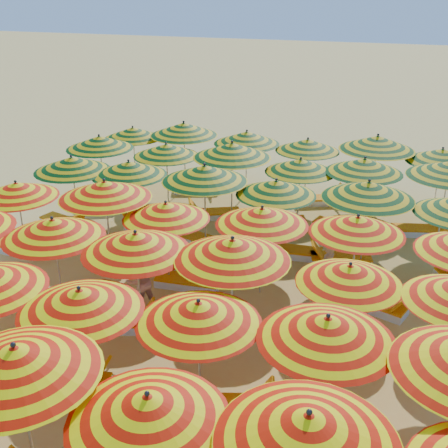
{
  "coord_description": "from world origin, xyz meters",
  "views": [
    {
      "loc": [
        3.94,
        -12.33,
        7.61
      ],
      "look_at": [
        0.0,
        0.5,
        1.6
      ],
      "focal_mm": 45.0,
      "sensor_mm": 36.0,
      "label": 1
    }
  ],
  "objects_px": {
    "umbrella_10": "(327,329)",
    "lounger_21": "(213,214)",
    "lounger_13": "(189,282)",
    "umbrella_18": "(17,190)",
    "lounger_24": "(421,230)",
    "umbrella_33": "(301,166)",
    "umbrella_9": "(199,313)",
    "umbrella_34": "(364,166)",
    "umbrella_14": "(136,243)",
    "lounger_19": "(339,259)",
    "umbrella_36": "(133,133)",
    "umbrella_22": "(357,225)",
    "umbrella_32": "(232,150)",
    "umbrella_26": "(205,173)",
    "lounger_27": "(320,200)",
    "umbrella_37": "(184,129)",
    "lounger_15": "(65,223)",
    "umbrella_4": "(308,429)",
    "lounger_6": "(70,382)",
    "lounger_7": "(230,408)",
    "lounger_26": "(198,188)",
    "umbrella_38": "(247,138)",
    "umbrella_40": "(377,143)",
    "umbrella_13": "(53,228)",
    "umbrella_30": "(99,142)",
    "beachgoer_a": "(327,269)",
    "lounger_23": "(341,227)",
    "lounger_25": "(123,180)",
    "umbrella_39": "(308,145)",
    "umbrella_20": "(166,211)",
    "lounger_14": "(374,304)",
    "umbrella_8": "(80,300)",
    "umbrella_25": "(129,169)",
    "lounger_28": "(356,203)",
    "umbrella_3": "(148,408)",
    "umbrella_19": "(105,190)",
    "umbrella_27": "(276,188)",
    "lounger_22": "(278,222)",
    "umbrella_41": "(442,155)",
    "umbrella_28": "(368,190)",
    "lounger_18": "(291,251)",
    "umbrella_31": "(166,150)",
    "umbrella_15": "(232,250)",
    "umbrella_21": "(262,216)",
    "umbrella_16": "(350,274)",
    "lounger_8": "(290,421)",
    "lounger_16": "(151,227)",
    "lounger_17": "(189,236)",
    "umbrella_24": "(72,164)"
  },
  "relations": [
    {
      "from": "umbrella_14",
      "to": "lounger_19",
      "type": "distance_m",
      "value": 6.5
    },
    {
      "from": "umbrella_19",
      "to": "lounger_26",
      "type": "bearing_deg",
      "value": 86.74
    },
    {
      "from": "umbrella_39",
      "to": "lounger_25",
      "type": "bearing_deg",
      "value": -177.84
    },
    {
      "from": "umbrella_3",
      "to": "lounger_27",
      "type": "bearing_deg",
      "value": 87.66
    },
    {
      "from": "umbrella_37",
      "to": "umbrella_41",
      "type": "relative_size",
      "value": 1.15
    },
    {
      "from": "umbrella_10",
      "to": "lounger_21",
      "type": "bearing_deg",
      "value": 119.11
    },
    {
      "from": "umbrella_3",
      "to": "lounger_13",
      "type": "height_order",
      "value": "umbrella_3"
    },
    {
      "from": "umbrella_19",
      "to": "umbrella_27",
      "type": "distance_m",
      "value": 4.7
    },
    {
      "from": "umbrella_13",
      "to": "umbrella_30",
      "type": "bearing_deg",
      "value": 110.31
    },
    {
      "from": "umbrella_4",
      "to": "lounger_21",
      "type": "xyz_separation_m",
      "value": [
        -4.91,
        11.12,
        -2.16
      ]
    },
    {
      "from": "lounger_24",
      "to": "umbrella_33",
      "type": "bearing_deg",
      "value": 175.06
    },
    {
      "from": "umbrella_9",
      "to": "beachgoer_a",
      "type": "height_order",
      "value": "umbrella_9"
    },
    {
      "from": "umbrella_36",
      "to": "lounger_21",
      "type": "xyz_separation_m",
      "value": [
        3.97,
        -2.32,
        -1.91
      ]
    },
    {
      "from": "umbrella_20",
      "to": "umbrella_30",
      "type": "distance_m",
      "value": 6.65
    },
    {
      "from": "lounger_13",
      "to": "lounger_25",
      "type": "bearing_deg",
      "value": 125.65
    },
    {
      "from": "umbrella_4",
      "to": "lounger_16",
      "type": "distance_m",
      "value": 11.67
    },
    {
      "from": "umbrella_22",
      "to": "umbrella_32",
      "type": "relative_size",
      "value": 0.97
    },
    {
      "from": "umbrella_10",
      "to": "lounger_27",
      "type": "height_order",
      "value": "umbrella_10"
    },
    {
      "from": "lounger_6",
      "to": "beachgoer_a",
      "type": "height_order",
      "value": "beachgoer_a"
    },
    {
      "from": "lounger_23",
      "to": "lounger_25",
      "type": "distance_m",
      "value": 8.99
    },
    {
      "from": "umbrella_37",
      "to": "lounger_15",
      "type": "bearing_deg",
      "value": -118.95
    },
    {
      "from": "umbrella_15",
      "to": "umbrella_41",
      "type": "xyz_separation_m",
      "value": [
        4.55,
        8.92,
        -0.17
      ]
    },
    {
      "from": "umbrella_4",
      "to": "lounger_6",
      "type": "relative_size",
      "value": 1.52
    },
    {
      "from": "lounger_14",
      "to": "lounger_22",
      "type": "height_order",
      "value": "same"
    },
    {
      "from": "umbrella_40",
      "to": "lounger_7",
      "type": "relative_size",
      "value": 1.48
    },
    {
      "from": "lounger_24",
      "to": "lounger_13",
      "type": "bearing_deg",
      "value": -151.1
    },
    {
      "from": "umbrella_31",
      "to": "lounger_8",
      "type": "bearing_deg",
      "value": -56.24
    },
    {
      "from": "umbrella_16",
      "to": "lounger_7",
      "type": "bearing_deg",
      "value": -127.44
    },
    {
      "from": "lounger_13",
      "to": "umbrella_18",
      "type": "bearing_deg",
      "value": 175.59
    },
    {
      "from": "umbrella_22",
      "to": "lounger_18",
      "type": "relative_size",
      "value": 1.57
    },
    {
      "from": "umbrella_33",
      "to": "umbrella_36",
      "type": "relative_size",
      "value": 1.07
    },
    {
      "from": "lounger_6",
      "to": "umbrella_8",
      "type": "bearing_deg",
      "value": -12.8
    },
    {
      "from": "umbrella_31",
      "to": "lounger_28",
      "type": "xyz_separation_m",
      "value": [
        6.35,
        1.95,
        -1.95
      ]
    },
    {
      "from": "umbrella_37",
      "to": "lounger_23",
      "type": "distance_m",
      "value": 6.94
    },
    {
      "from": "umbrella_9",
      "to": "umbrella_34",
      "type": "height_order",
      "value": "umbrella_34"
    },
    {
      "from": "umbrella_38",
      "to": "umbrella_40",
      "type": "height_order",
      "value": "umbrella_40"
    },
    {
      "from": "umbrella_15",
      "to": "lounger_6",
      "type": "distance_m",
      "value": 4.22
    },
    {
      "from": "lounger_19",
      "to": "lounger_22",
      "type": "distance_m",
      "value": 3.0
    },
    {
      "from": "lounger_28",
      "to": "umbrella_22",
      "type": "bearing_deg",
      "value": -70.76
    },
    {
      "from": "umbrella_25",
      "to": "umbrella_32",
      "type": "xyz_separation_m",
      "value": [
        2.67,
        2.09,
        0.21
      ]
    },
    {
      "from": "lounger_7",
      "to": "lounger_26",
      "type": "distance_m",
      "value": 11.84
    },
    {
      "from": "lounger_22",
      "to": "umbrella_33",
      "type": "bearing_deg",
      "value": 174.07
    },
    {
      "from": "umbrella_28",
      "to": "lounger_28",
      "type": "distance_m",
      "value": 5.02
    },
    {
      "from": "umbrella_21",
      "to": "lounger_19",
      "type": "xyz_separation_m",
      "value": [
        1.79,
        2.22,
        -2.01
      ]
    },
    {
      "from": "umbrella_4",
      "to": "umbrella_18",
      "type": "relative_size",
      "value": 0.96
    },
    {
      "from": "lounger_24",
      "to": "lounger_26",
      "type": "relative_size",
      "value": 0.99
    },
    {
      "from": "umbrella_26",
      "to": "lounger_27",
      "type": "relative_size",
      "value": 1.77
    },
    {
      "from": "umbrella_24",
      "to": "lounger_6",
      "type": "bearing_deg",
      "value": -60.93
    },
    {
      "from": "umbrella_26",
      "to": "lounger_14",
      "type": "height_order",
      "value": "umbrella_26"
    },
    {
      "from": "umbrella_26",
      "to": "lounger_17",
      "type": "height_order",
      "value": "umbrella_26"
    }
  ]
}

